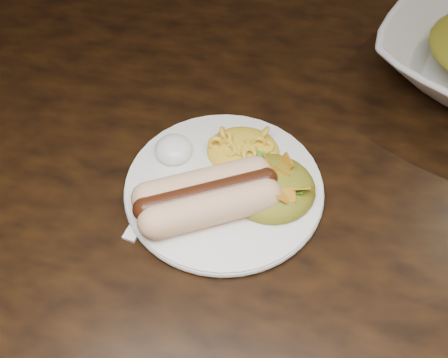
# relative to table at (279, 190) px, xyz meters

# --- Properties ---
(floor) EXTENTS (4.00, 4.00, 0.00)m
(floor) POSITION_rel_table_xyz_m (0.00, 0.00, -0.66)
(floor) COLOR #331F10
(floor) RESTS_ON ground
(table) EXTENTS (1.60, 0.90, 0.75)m
(table) POSITION_rel_table_xyz_m (0.00, 0.00, 0.00)
(table) COLOR black
(table) RESTS_ON floor
(plate) EXTENTS (0.31, 0.31, 0.01)m
(plate) POSITION_rel_table_xyz_m (-0.06, -0.09, 0.10)
(plate) COLOR white
(plate) RESTS_ON table
(hotdog) EXTENTS (0.13, 0.13, 0.04)m
(hotdog) POSITION_rel_table_xyz_m (-0.07, -0.12, 0.12)
(hotdog) COLOR #FFC28F
(hotdog) RESTS_ON plate
(mac_and_cheese) EXTENTS (0.10, 0.10, 0.03)m
(mac_and_cheese) POSITION_rel_table_xyz_m (-0.05, -0.04, 0.12)
(mac_and_cheese) COLOR yellow
(mac_and_cheese) RESTS_ON plate
(sour_cream) EXTENTS (0.05, 0.05, 0.03)m
(sour_cream) POSITION_rel_table_xyz_m (-0.13, -0.06, 0.12)
(sour_cream) COLOR white
(sour_cream) RESTS_ON plate
(taco_salad) EXTENTS (0.10, 0.10, 0.05)m
(taco_salad) POSITION_rel_table_xyz_m (-0.00, -0.09, 0.12)
(taco_salad) COLOR #B87917
(taco_salad) RESTS_ON plate
(fork) EXTENTS (0.04, 0.15, 0.00)m
(fork) POSITION_rel_table_xyz_m (-0.14, -0.13, 0.09)
(fork) COLOR white
(fork) RESTS_ON table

